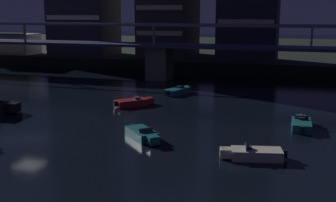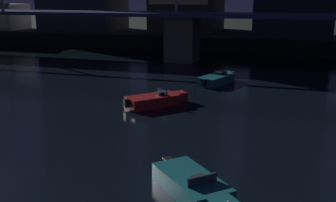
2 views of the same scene
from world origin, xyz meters
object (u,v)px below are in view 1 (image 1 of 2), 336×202
(speedboat_mid_left, at_px, (301,124))
(speedboat_mid_right, at_px, (254,154))
(speedboat_mid_center, at_px, (133,102))
(waterfront_pavilion, at_px, (10,43))
(speedboat_near_center, at_px, (143,134))
(river_bridge, at_px, (160,52))
(speedboat_near_right, at_px, (177,91))

(speedboat_mid_left, xyz_separation_m, speedboat_mid_right, (-3.44, -10.63, 0.00))
(speedboat_mid_center, xyz_separation_m, speedboat_mid_right, (16.40, -15.53, 0.00))
(waterfront_pavilion, bearing_deg, speedboat_near_center, -43.51)
(river_bridge, xyz_separation_m, speedboat_near_right, (6.77, -12.30, -4.18))
(river_bridge, xyz_separation_m, speedboat_near_center, (9.92, -34.40, -4.18))
(waterfront_pavilion, bearing_deg, speedboat_mid_right, -39.66)
(speedboat_near_center, distance_m, speedboat_mid_center, 14.30)
(speedboat_mid_right, bearing_deg, speedboat_near_center, 165.67)
(waterfront_pavilion, height_order, speedboat_mid_left, waterfront_pavilion)
(speedboat_near_right, xyz_separation_m, speedboat_mid_right, (13.40, -24.72, 0.00))
(speedboat_mid_left, distance_m, speedboat_mid_center, 20.44)
(speedboat_near_right, distance_m, speedboat_mid_center, 9.67)
(speedboat_near_center, distance_m, speedboat_near_right, 22.32)
(speedboat_mid_left, bearing_deg, speedboat_near_center, -149.64)
(speedboat_near_right, bearing_deg, river_bridge, 118.82)
(speedboat_mid_center, bearing_deg, river_bridge, 99.95)
(speedboat_near_right, bearing_deg, speedboat_mid_center, -108.07)
(river_bridge, height_order, speedboat_mid_center, river_bridge)
(speedboat_near_right, bearing_deg, waterfront_pavilion, 152.05)
(speedboat_near_center, height_order, speedboat_near_right, same)
(waterfront_pavilion, bearing_deg, river_bridge, -17.05)
(speedboat_near_center, bearing_deg, river_bridge, 106.09)
(speedboat_mid_right, bearing_deg, speedboat_near_right, 118.47)
(river_bridge, xyz_separation_m, speedboat_mid_right, (20.17, -37.01, -4.18))
(speedboat_mid_center, relative_size, speedboat_mid_right, 0.86)
(speedboat_near_right, height_order, speedboat_mid_right, same)
(speedboat_near_right, xyz_separation_m, speedboat_mid_center, (-3.00, -9.19, 0.00))
(speedboat_mid_left, bearing_deg, speedboat_mid_right, -107.95)
(speedboat_mid_right, bearing_deg, waterfront_pavilion, 140.34)
(waterfront_pavilion, height_order, speedboat_mid_center, waterfront_pavilion)
(speedboat_near_right, bearing_deg, speedboat_mid_right, -61.53)
(speedboat_mid_center, bearing_deg, speedboat_mid_right, -43.43)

